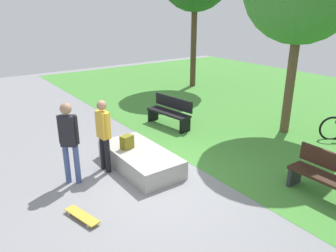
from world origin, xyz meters
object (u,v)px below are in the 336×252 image
backpack_on_ledge (127,142)px  skater_performing_trick (103,131)px  concrete_ledge (140,159)px  park_bench_far_left (170,111)px  skateboard_by_ledge (82,216)px  skater_watching (69,137)px  park_bench_center_lawn (332,177)px

backpack_on_ledge → skater_performing_trick: size_ratio=0.19×
concrete_ledge → skater_performing_trick: skater_performing_trick is taller
park_bench_far_left → skateboard_by_ledge: bearing=-53.8°
backpack_on_ledge → skater_watching: bearing=169.8°
backpack_on_ledge → skateboard_by_ledge: size_ratio=0.39×
skater_watching → skater_performing_trick: bearing=97.0°
concrete_ledge → park_bench_far_left: size_ratio=1.35×
concrete_ledge → skater_performing_trick: bearing=-114.3°
skater_performing_trick → skateboard_by_ledge: skater_performing_trick is taller
skateboard_by_ledge → park_bench_far_left: 5.15m
backpack_on_ledge → skater_watching: size_ratio=0.18×
skater_watching → park_bench_center_lawn: skater_watching is taller
concrete_ledge → skateboard_by_ledge: size_ratio=2.69×
park_bench_center_lawn → skater_performing_trick: bearing=-140.3°
park_bench_far_left → skater_performing_trick: bearing=-62.0°
concrete_ledge → skater_performing_trick: size_ratio=1.32×
park_bench_far_left → park_bench_center_lawn: bearing=0.6°
backpack_on_ledge → skater_performing_trick: skater_performing_trick is taller
backpack_on_ledge → park_bench_far_left: size_ratio=0.19×
skater_performing_trick → skateboard_by_ledge: (1.44, -1.16, -0.92)m
skater_performing_trick → park_bench_far_left: size_ratio=1.02×
skater_watching → skateboard_by_ledge: bearing=-14.6°
skater_watching → skateboard_by_ledge: size_ratio=2.16×
skater_performing_trick → skateboard_by_ledge: 2.06m
skateboard_by_ledge → park_bench_center_lawn: size_ratio=0.51×
concrete_ledge → park_bench_center_lawn: size_ratio=1.39×
backpack_on_ledge → park_bench_center_lawn: 4.38m
concrete_ledge → skateboard_by_ledge: (1.11, -1.88, -0.15)m
backpack_on_ledge → park_bench_far_left: (-1.63, 2.43, -0.11)m
skater_performing_trick → park_bench_far_left: (-1.59, 2.98, -0.50)m
skater_performing_trick → skater_watching: size_ratio=0.94×
skater_performing_trick → backpack_on_ledge: bearing=85.5°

